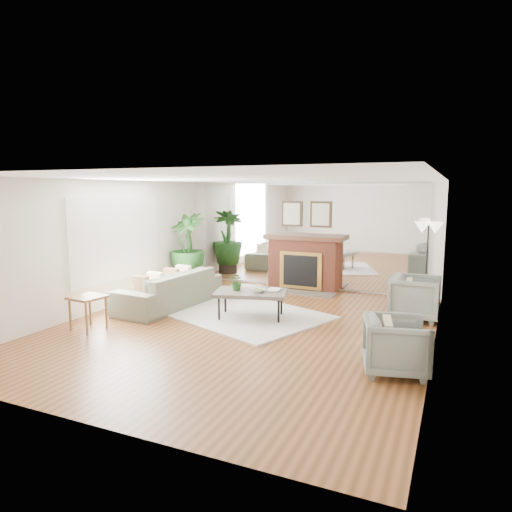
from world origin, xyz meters
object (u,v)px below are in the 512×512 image
at_px(armchair_front, 396,346).
at_px(coffee_table, 251,294).
at_px(fireplace, 303,262).
at_px(potted_ficus, 187,248).
at_px(side_table, 88,302).
at_px(floor_lamp, 428,234).
at_px(sofa, 169,289).
at_px(armchair_back, 415,297).

bearing_deg(armchair_front, coffee_table, 47.22).
bearing_deg(fireplace, potted_ficus, -162.02).
relative_size(side_table, floor_lamp, 0.34).
bearing_deg(coffee_table, sofa, 175.82).
xyz_separation_m(sofa, armchair_back, (4.54, 1.07, 0.04)).
bearing_deg(coffee_table, potted_ficus, 143.44).
bearing_deg(side_table, coffee_table, 37.31).
height_order(sofa, armchair_front, armchair_front).
xyz_separation_m(armchair_front, potted_ficus, (-5.20, 3.33, 0.58)).
xyz_separation_m(fireplace, side_table, (-2.31, -4.38, -0.18)).
relative_size(fireplace, potted_ficus, 1.16).
distance_m(armchair_front, side_table, 4.91).
height_order(armchair_back, floor_lamp, floor_lamp).
height_order(fireplace, armchair_front, fireplace).
height_order(fireplace, sofa, fireplace).
bearing_deg(sofa, floor_lamp, 119.87).
bearing_deg(armchair_back, fireplace, 60.03).
distance_m(armchair_back, armchair_front, 2.68).
relative_size(coffee_table, potted_ficus, 0.81).
distance_m(fireplace, floor_lamp, 2.83).
relative_size(coffee_table, sofa, 0.59).
xyz_separation_m(armchair_back, potted_ficus, (-5.20, 0.65, 0.55)).
xyz_separation_m(coffee_table, armchair_back, (2.70, 1.20, -0.07)).
bearing_deg(potted_ficus, fireplace, 17.98).
bearing_deg(fireplace, armchair_back, -29.87).
xyz_separation_m(coffee_table, floor_lamp, (2.80, 2.35, 0.97)).
distance_m(coffee_table, sofa, 1.85).
relative_size(coffee_table, armchair_front, 1.79).
bearing_deg(armchair_back, sofa, 103.12).
relative_size(fireplace, armchair_back, 2.37).
relative_size(sofa, armchair_back, 2.79).
relative_size(fireplace, armchair_front, 2.59).
distance_m(side_table, floor_lamp, 6.50).
xyz_separation_m(armchair_front, side_table, (-4.91, -0.20, 0.12)).
xyz_separation_m(fireplace, potted_ficus, (-2.60, -0.84, 0.28)).
bearing_deg(floor_lamp, fireplace, 172.61).
height_order(coffee_table, sofa, sofa).
bearing_deg(sofa, coffee_table, 90.22).
xyz_separation_m(sofa, floor_lamp, (4.64, 2.21, 1.08)).
bearing_deg(armchair_back, potted_ficus, 82.77).
distance_m(sofa, armchair_front, 4.82).
distance_m(side_table, potted_ficus, 3.58).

